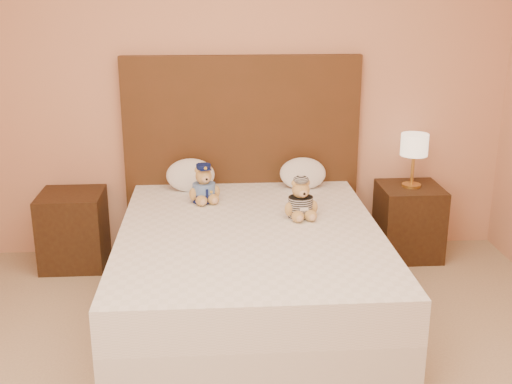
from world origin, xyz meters
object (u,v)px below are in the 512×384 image
(bed, at_px, (250,270))
(lamp, at_px, (414,147))
(nightstand_left, at_px, (73,229))
(teddy_police, at_px, (204,183))
(nightstand_right, at_px, (409,221))
(pillow_left, at_px, (190,174))
(teddy_prisoner, at_px, (301,198))
(pillow_right, at_px, (303,172))

(bed, bearing_deg, lamp, 32.62)
(nightstand_left, xyz_separation_m, teddy_police, (0.96, -0.25, 0.41))
(nightstand_right, height_order, pillow_left, pillow_left)
(nightstand_left, bearing_deg, teddy_prisoner, -21.10)
(lamp, bearing_deg, teddy_prisoner, -146.25)
(bed, xyz_separation_m, lamp, (1.25, 0.80, 0.57))
(bed, bearing_deg, teddy_prisoner, 29.39)
(teddy_prisoner, relative_size, pillow_left, 0.74)
(lamp, bearing_deg, pillow_right, 177.88)
(nightstand_right, xyz_separation_m, lamp, (-0.00, 0.00, 0.57))
(lamp, height_order, pillow_right, lamp)
(nightstand_right, distance_m, teddy_police, 1.61)
(pillow_left, bearing_deg, bed, -65.10)
(nightstand_left, bearing_deg, bed, -32.62)
(nightstand_left, xyz_separation_m, pillow_right, (1.69, 0.03, 0.40))
(nightstand_right, bearing_deg, teddy_police, -170.75)
(bed, relative_size, nightstand_right, 3.64)
(teddy_prisoner, relative_size, pillow_right, 0.76)
(bed, xyz_separation_m, teddy_prisoner, (0.33, 0.19, 0.40))
(bed, height_order, pillow_left, pillow_left)
(nightstand_left, height_order, pillow_right, pillow_right)
(nightstand_right, relative_size, pillow_right, 1.62)
(bed, relative_size, nightstand_left, 3.64)
(nightstand_left, distance_m, lamp, 2.56)
(lamp, bearing_deg, teddy_police, -170.75)
(nightstand_right, bearing_deg, pillow_left, 178.95)
(lamp, bearing_deg, bed, -147.38)
(pillow_right, bearing_deg, nightstand_right, -2.12)
(teddy_police, height_order, teddy_prisoner, teddy_police)
(bed, relative_size, teddy_prisoner, 7.71)
(nightstand_left, xyz_separation_m, lamp, (2.50, 0.00, 0.57))
(pillow_right, bearing_deg, teddy_police, -158.85)
(nightstand_left, height_order, nightstand_right, same)
(pillow_left, bearing_deg, nightstand_left, -178.01)
(teddy_prisoner, xyz_separation_m, pillow_right, (0.10, 0.64, -0.01))
(teddy_prisoner, bearing_deg, pillow_left, 127.37)
(nightstand_right, distance_m, pillow_left, 1.68)
(teddy_prisoner, bearing_deg, teddy_police, 138.84)
(nightstand_left, bearing_deg, pillow_right, 1.02)
(pillow_right, bearing_deg, nightstand_left, -178.98)
(bed, height_order, nightstand_left, same)
(teddy_police, bearing_deg, teddy_prisoner, -47.94)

